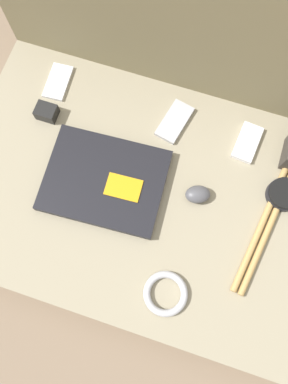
# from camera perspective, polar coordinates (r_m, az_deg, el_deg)

# --- Properties ---
(ground_plane) EXTENTS (8.00, 8.00, 0.00)m
(ground_plane) POSITION_cam_1_polar(r_m,az_deg,el_deg) (1.07, 0.00, -1.78)
(ground_plane) COLOR #7A6651
(couch_seat) EXTENTS (1.00, 0.66, 0.10)m
(couch_seat) POSITION_cam_1_polar(r_m,az_deg,el_deg) (1.02, 0.00, -1.09)
(couch_seat) COLOR gray
(couch_seat) RESTS_ON ground_plane
(couch_backrest) EXTENTS (1.00, 0.20, 0.53)m
(couch_backrest) POSITION_cam_1_polar(r_m,az_deg,el_deg) (1.03, 8.22, 24.80)
(couch_backrest) COLOR #756B4C
(couch_backrest) RESTS_ON ground_plane
(laptop) EXTENTS (0.32, 0.26, 0.03)m
(laptop) POSITION_cam_1_polar(r_m,az_deg,el_deg) (0.97, -5.92, 1.89)
(laptop) COLOR black
(laptop) RESTS_ON couch_seat
(computer_mouse) EXTENTS (0.08, 0.07, 0.03)m
(computer_mouse) POSITION_cam_1_polar(r_m,az_deg,el_deg) (0.96, 8.21, -0.36)
(computer_mouse) COLOR #4C4C51
(computer_mouse) RESTS_ON couch_seat
(speaker_puck) EXTENTS (0.09, 0.09, 0.03)m
(speaker_puck) POSITION_cam_1_polar(r_m,az_deg,el_deg) (1.02, 20.53, -0.33)
(speaker_puck) COLOR black
(speaker_puck) RESTS_ON couch_seat
(phone_silver) EXTENTS (0.08, 0.13, 0.01)m
(phone_silver) POSITION_cam_1_polar(r_m,az_deg,el_deg) (1.04, 4.69, 10.66)
(phone_silver) COLOR #B7B7BC
(phone_silver) RESTS_ON couch_seat
(phone_black) EXTENTS (0.07, 0.11, 0.01)m
(phone_black) POSITION_cam_1_polar(r_m,az_deg,el_deg) (1.05, 15.47, 7.29)
(phone_black) COLOR silver
(phone_black) RESTS_ON couch_seat
(phone_small) EXTENTS (0.07, 0.11, 0.01)m
(phone_small) POSITION_cam_1_polar(r_m,az_deg,el_deg) (1.12, -12.97, 16.05)
(phone_small) COLOR silver
(phone_small) RESTS_ON couch_seat
(charger_brick) EXTENTS (0.06, 0.04, 0.03)m
(charger_brick) POSITION_cam_1_polar(r_m,az_deg,el_deg) (1.07, -14.63, 11.71)
(charger_brick) COLOR black
(charger_brick) RESTS_ON couch_seat
(cable_coil) EXTENTS (0.11, 0.11, 0.02)m
(cable_coil) POSITION_cam_1_polar(r_m,az_deg,el_deg) (0.93, 3.31, -15.19)
(cable_coil) COLOR #B2B2B7
(cable_coil) RESTS_ON couch_seat
(drumstick_pair) EXTENTS (0.09, 0.36, 0.02)m
(drumstick_pair) POSITION_cam_1_polar(r_m,az_deg,el_deg) (0.99, 17.88, -5.23)
(drumstick_pair) COLOR tan
(drumstick_pair) RESTS_ON couch_seat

